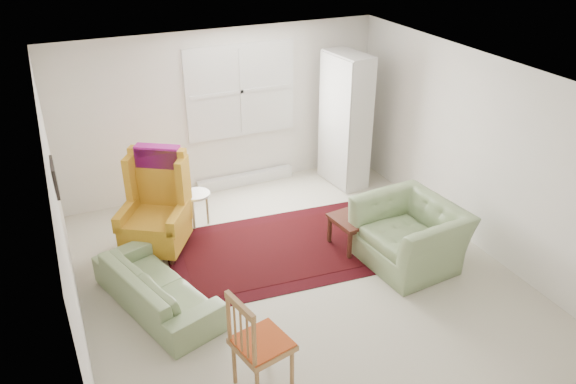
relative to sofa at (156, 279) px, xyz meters
name	(u,v)px	position (x,y,z in m)	size (l,w,h in m)	color
room	(293,179)	(1.69, 0.03, 0.90)	(5.04, 5.54, 2.51)	beige
rug	(278,249)	(1.69, 0.47, -0.35)	(2.85, 1.83, 0.03)	black
sofa	(156,279)	(0.00, 0.00, 0.00)	(1.79, 0.70, 0.72)	gray
armchair	(410,229)	(3.11, -0.41, 0.12)	(1.22, 1.07, 0.95)	gray
wingback_chair	(153,205)	(0.24, 1.13, 0.32)	(0.78, 0.83, 1.35)	#C58A1E
coffee_table	(353,231)	(2.65, 0.19, -0.14)	(0.54, 0.54, 0.44)	#481F16
stool	(198,209)	(0.92, 1.56, -0.11)	(0.38, 0.38, 0.51)	white
cabinet	(346,120)	(3.47, 1.94, 0.69)	(0.44, 0.84, 2.11)	silver
desk_chair	(262,342)	(0.65, -1.60, 0.19)	(0.48, 0.48, 1.10)	#9D703F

